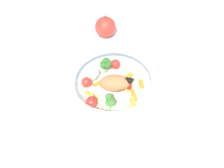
# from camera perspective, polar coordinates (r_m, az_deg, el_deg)

# --- Properties ---
(ground_plane) EXTENTS (2.40, 2.40, 0.00)m
(ground_plane) POSITION_cam_1_polar(r_m,az_deg,el_deg) (0.68, -0.45, -2.01)
(ground_plane) COLOR silver
(food_container) EXTENTS (0.22, 0.22, 0.05)m
(food_container) POSITION_cam_1_polar(r_m,az_deg,el_deg) (0.67, -0.21, 0.02)
(food_container) COLOR white
(food_container) RESTS_ON ground_plane
(loose_apple) EXTENTS (0.07, 0.07, 0.08)m
(loose_apple) POSITION_cam_1_polar(r_m,az_deg,el_deg) (0.83, -1.44, 12.27)
(loose_apple) COLOR red
(loose_apple) RESTS_ON ground_plane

